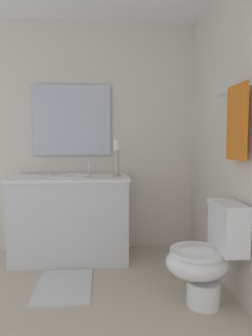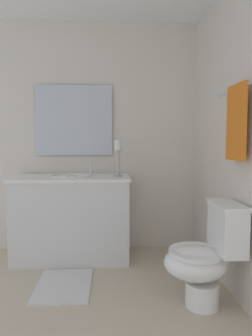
% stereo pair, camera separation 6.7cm
% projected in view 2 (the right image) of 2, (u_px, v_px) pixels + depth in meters
% --- Properties ---
extents(floor, '(2.40, 2.78, 0.02)m').
position_uv_depth(floor, '(52.00, 304.00, 2.28)').
color(floor, beige).
rests_on(floor, ground).
extents(wall_back, '(2.40, 0.04, 2.45)m').
position_uv_depth(wall_back, '(242.00, 136.00, 2.25)').
color(wall_back, silver).
rests_on(wall_back, ground).
extents(wall_left, '(0.04, 2.78, 2.45)m').
position_uv_depth(wall_left, '(70.00, 138.00, 3.37)').
color(wall_left, silver).
rests_on(wall_left, ground).
extents(vanity_cabinet, '(0.58, 1.16, 0.84)m').
position_uv_depth(vanity_cabinet, '(72.00, 217.00, 3.11)').
color(vanity_cabinet, silver).
rests_on(vanity_cabinet, ground).
extents(sink_basin, '(0.40, 0.40, 0.24)m').
position_uv_depth(sink_basin, '(72.00, 180.00, 3.08)').
color(sink_basin, white).
rests_on(sink_basin, vanity_cabinet).
extents(mirror, '(0.02, 0.82, 0.75)m').
position_uv_depth(mirror, '(74.00, 120.00, 3.31)').
color(mirror, silver).
extents(candle_holder_tall, '(0.09, 0.09, 0.36)m').
position_uv_depth(candle_holder_tall, '(118.00, 157.00, 3.05)').
color(candle_holder_tall, '#B7B2A5').
rests_on(candle_holder_tall, vanity_cabinet).
extents(toilet, '(0.39, 0.54, 0.75)m').
position_uv_depth(toilet, '(205.00, 257.00, 2.20)').
color(toilet, white).
rests_on(toilet, ground).
extents(towel_bar, '(0.83, 0.02, 0.02)m').
position_uv_depth(towel_bar, '(240.00, 87.00, 2.13)').
color(towel_bar, silver).
extents(towel_near_vanity, '(0.28, 0.03, 0.53)m').
position_uv_depth(towel_near_vanity, '(236.00, 123.00, 2.15)').
color(towel_near_vanity, orange).
rests_on(towel_near_vanity, towel_bar).
extents(bath_mat, '(0.60, 0.44, 0.02)m').
position_uv_depth(bath_mat, '(64.00, 285.00, 2.53)').
color(bath_mat, silver).
rests_on(bath_mat, ground).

